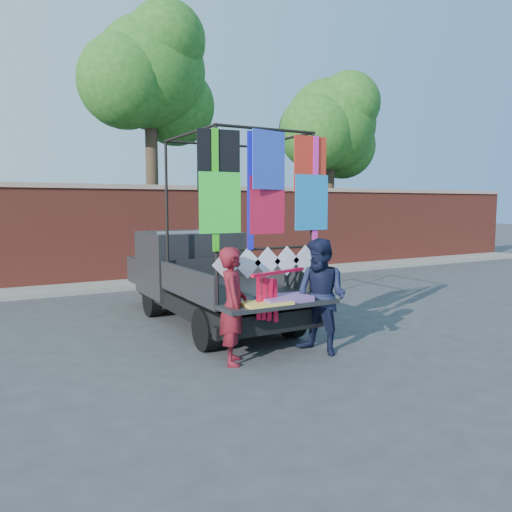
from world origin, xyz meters
TOP-DOWN VIEW (x-y plane):
  - ground at (0.00, 0.00)m, footprint 90.00×90.00m
  - brick_wall at (0.00, 7.00)m, footprint 30.00×0.45m
  - curb at (0.00, 6.30)m, footprint 30.00×1.20m
  - tree_mid at (1.02, 8.12)m, footprint 4.20×3.30m
  - tree_right at (7.52, 8.12)m, footprint 4.20×3.30m
  - pickup_truck at (-0.03, 2.21)m, footprint 1.99×4.99m
  - woman at (-0.68, -0.47)m, footprint 0.57×0.67m
  - man at (0.60, -0.68)m, footprint 0.85×0.95m
  - streamer_bundle at (-0.15, -0.59)m, footprint 0.99×0.34m

SIDE VIEW (x-z plane):
  - ground at x=0.00m, z-range 0.00..0.00m
  - curb at x=0.00m, z-range 0.00..0.12m
  - woman at x=-0.68m, z-range 0.00..1.55m
  - pickup_truck at x=-0.03m, z-range -0.78..2.36m
  - man at x=0.60m, z-range 0.00..1.62m
  - streamer_bundle at x=-0.15m, z-range 0.64..1.33m
  - brick_wall at x=0.00m, z-range 0.02..2.63m
  - tree_right at x=7.52m, z-range 1.44..8.06m
  - tree_mid at x=1.02m, z-range 1.83..9.56m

